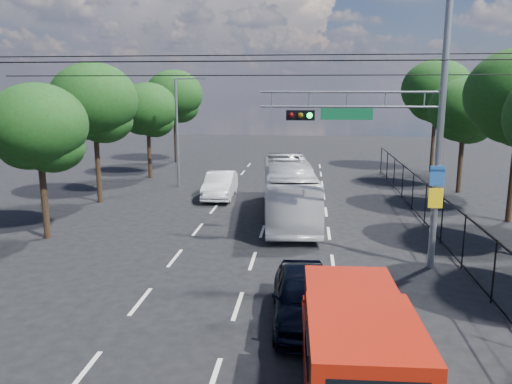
# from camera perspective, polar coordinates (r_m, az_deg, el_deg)

# --- Properties ---
(ground) EXTENTS (120.00, 120.00, 0.00)m
(ground) POSITION_cam_1_polar(r_m,az_deg,el_deg) (11.82, -5.00, -20.87)
(ground) COLOR black
(ground) RESTS_ON ground
(lane_markings) EXTENTS (6.12, 38.00, 0.01)m
(lane_markings) POSITION_cam_1_polar(r_m,az_deg,el_deg) (24.68, 1.16, -3.22)
(lane_markings) COLOR beige
(lane_markings) RESTS_ON ground
(signal_mast) EXTENTS (6.43, 0.39, 9.50)m
(signal_mast) POSITION_cam_1_polar(r_m,az_deg,el_deg) (18.09, 16.62, 7.69)
(signal_mast) COLOR slate
(signal_mast) RESTS_ON ground
(streetlight_left) EXTENTS (2.09, 0.22, 7.08)m
(streetlight_left) POSITION_cam_1_polar(r_m,az_deg,el_deg) (32.93, -8.74, 7.36)
(streetlight_left) COLOR slate
(streetlight_left) RESTS_ON ground
(utility_wires) EXTENTS (22.00, 5.04, 0.74)m
(utility_wires) POSITION_cam_1_polar(r_m,az_deg,el_deg) (18.73, -0.12, 14.39)
(utility_wires) COLOR black
(utility_wires) RESTS_ON ground
(fence_right) EXTENTS (0.06, 34.03, 2.00)m
(fence_right) POSITION_cam_1_polar(r_m,az_deg,el_deg) (23.26, 19.79, -2.24)
(fence_right) COLOR black
(fence_right) RESTS_ON ground
(tree_right_d) EXTENTS (4.32, 4.32, 7.02)m
(tree_right_d) POSITION_cam_1_polar(r_m,az_deg,el_deg) (33.19, 22.73, 8.21)
(tree_right_d) COLOR black
(tree_right_d) RESTS_ON ground
(tree_right_e) EXTENTS (5.28, 5.28, 8.58)m
(tree_right_e) POSITION_cam_1_polar(r_m,az_deg,el_deg) (40.94, 19.94, 10.42)
(tree_right_e) COLOR black
(tree_right_e) RESTS_ON ground
(tree_left_b) EXTENTS (4.08, 4.08, 6.63)m
(tree_left_b) POSITION_cam_1_polar(r_m,az_deg,el_deg) (22.79, -23.53, 6.28)
(tree_left_b) COLOR black
(tree_left_b) RESTS_ON ground
(tree_left_c) EXTENTS (4.80, 4.80, 7.80)m
(tree_left_c) POSITION_cam_1_polar(r_m,az_deg,el_deg) (29.28, -17.96, 9.26)
(tree_left_c) COLOR black
(tree_left_c) RESTS_ON ground
(tree_left_d) EXTENTS (4.20, 4.20, 6.83)m
(tree_left_d) POSITION_cam_1_polar(r_m,az_deg,el_deg) (36.64, -12.25, 8.87)
(tree_left_d) COLOR black
(tree_left_d) RESTS_ON ground
(tree_left_e) EXTENTS (4.92, 4.92, 7.99)m
(tree_left_e) POSITION_cam_1_polar(r_m,az_deg,el_deg) (44.33, -9.30, 10.48)
(tree_left_e) COLOR black
(tree_left_e) RESTS_ON ground
(red_pickup) EXTENTS (2.34, 5.91, 2.17)m
(red_pickup) POSITION_cam_1_polar(r_m,az_deg,el_deg) (11.03, 11.31, -16.65)
(red_pickup) COLOR black
(red_pickup) RESTS_ON ground
(navy_hatchback) EXTENTS (2.00, 4.47, 1.49)m
(navy_hatchback) POSITION_cam_1_polar(r_m,az_deg,el_deg) (14.10, 5.56, -11.79)
(navy_hatchback) COLOR black
(navy_hatchback) RESTS_ON ground
(white_bus) EXTENTS (3.29, 10.26, 2.81)m
(white_bus) POSITION_cam_1_polar(r_m,az_deg,el_deg) (24.90, 3.73, 0.20)
(white_bus) COLOR silver
(white_bus) RESTS_ON ground
(white_van) EXTENTS (1.73, 4.65, 1.52)m
(white_van) POSITION_cam_1_polar(r_m,az_deg,el_deg) (29.68, -4.12, 0.80)
(white_van) COLOR silver
(white_van) RESTS_ON ground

